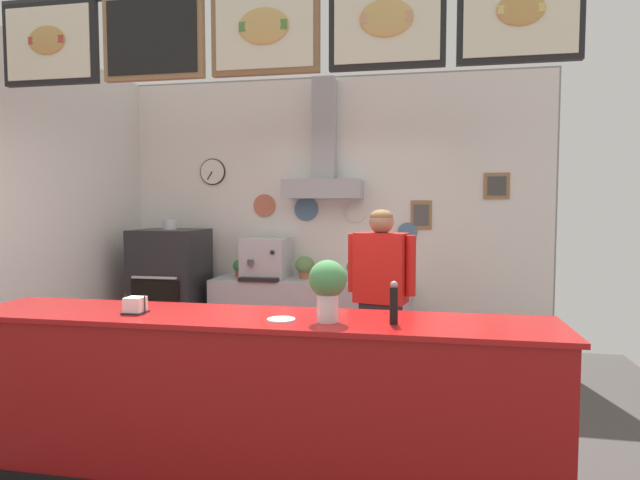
% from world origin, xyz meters
% --- Properties ---
extents(ground_plane, '(6.45, 6.45, 0.00)m').
position_xyz_m(ground_plane, '(0.00, 0.00, 0.00)').
color(ground_plane, '#3F3A38').
extents(back_wall_assembly, '(4.70, 2.70, 3.09)m').
position_xyz_m(back_wall_assembly, '(-0.00, 2.51, 1.65)').
color(back_wall_assembly, gray).
rests_on(back_wall_assembly, ground_plane).
extents(service_counter, '(3.53, 0.64, 1.03)m').
position_xyz_m(service_counter, '(0.00, -0.21, 0.51)').
color(service_counter, maroon).
rests_on(service_counter, ground_plane).
extents(back_prep_counter, '(2.08, 0.63, 0.90)m').
position_xyz_m(back_prep_counter, '(-0.16, 2.29, 0.44)').
color(back_prep_counter, '#B7BABF').
rests_on(back_prep_counter, ground_plane).
extents(pizza_oven, '(0.69, 0.71, 1.52)m').
position_xyz_m(pizza_oven, '(-1.65, 2.07, 0.71)').
color(pizza_oven, '#232326').
rests_on(pizza_oven, ground_plane).
extents(shop_worker, '(0.56, 0.31, 1.64)m').
position_xyz_m(shop_worker, '(0.66, 1.10, 0.89)').
color(shop_worker, '#232328').
rests_on(shop_worker, ground_plane).
extents(espresso_machine, '(0.46, 0.55, 0.43)m').
position_xyz_m(espresso_machine, '(-0.65, 2.26, 1.11)').
color(espresso_machine, '#B7BABF').
rests_on(espresso_machine, back_prep_counter).
extents(potted_sage, '(0.15, 0.15, 0.19)m').
position_xyz_m(potted_sage, '(-0.94, 2.27, 1.01)').
color(potted_sage, '#9E563D').
rests_on(potted_sage, back_prep_counter).
extents(potted_oregano, '(0.21, 0.21, 0.24)m').
position_xyz_m(potted_oregano, '(-0.23, 2.31, 1.03)').
color(potted_oregano, '#9E563D').
rests_on(potted_oregano, back_prep_counter).
extents(potted_thyme, '(0.16, 0.16, 0.21)m').
position_xyz_m(potted_thyme, '(0.29, 2.32, 1.01)').
color(potted_thyme, '#9E563D').
rests_on(potted_thyme, back_prep_counter).
extents(basil_vase, '(0.21, 0.21, 0.35)m').
position_xyz_m(basil_vase, '(0.47, -0.29, 1.23)').
color(basil_vase, silver).
rests_on(basil_vase, service_counter).
extents(napkin_holder, '(0.13, 0.13, 0.11)m').
position_xyz_m(napkin_holder, '(-0.71, -0.27, 1.07)').
color(napkin_holder, '#262628').
rests_on(napkin_holder, service_counter).
extents(pepper_grinder, '(0.05, 0.05, 0.24)m').
position_xyz_m(pepper_grinder, '(0.84, -0.28, 1.15)').
color(pepper_grinder, black).
rests_on(pepper_grinder, service_counter).
extents(condiment_plate, '(0.16, 0.16, 0.01)m').
position_xyz_m(condiment_plate, '(0.21, -0.31, 1.03)').
color(condiment_plate, white).
rests_on(condiment_plate, service_counter).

